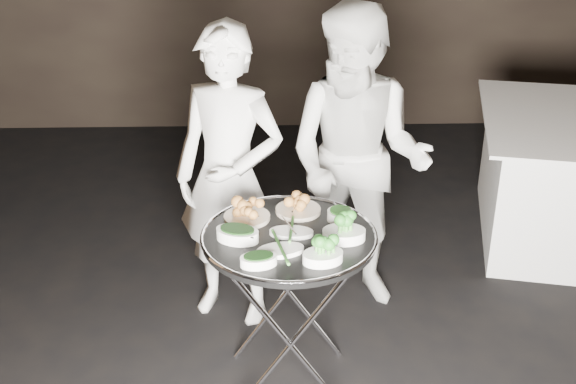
{
  "coord_description": "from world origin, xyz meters",
  "views": [
    {
      "loc": [
        -0.19,
        -2.73,
        2.33
      ],
      "look_at": [
        -0.11,
        0.13,
        0.95
      ],
      "focal_mm": 45.0,
      "sensor_mm": 36.0,
      "label": 1
    }
  ],
  "objects_px": {
    "tray_stand": "(289,306)",
    "waiter_left": "(230,179)",
    "waiter_right": "(357,161)",
    "serving_tray": "(289,237)"
  },
  "relations": [
    {
      "from": "tray_stand",
      "to": "waiter_left",
      "type": "distance_m",
      "value": 0.77
    },
    {
      "from": "waiter_left",
      "to": "tray_stand",
      "type": "bearing_deg",
      "value": -44.78
    },
    {
      "from": "waiter_right",
      "to": "serving_tray",
      "type": "bearing_deg",
      "value": -93.51
    },
    {
      "from": "waiter_right",
      "to": "tray_stand",
      "type": "bearing_deg",
      "value": -93.51
    },
    {
      "from": "tray_stand",
      "to": "waiter_left",
      "type": "relative_size",
      "value": 0.5
    },
    {
      "from": "tray_stand",
      "to": "serving_tray",
      "type": "distance_m",
      "value": 0.36
    },
    {
      "from": "serving_tray",
      "to": "tray_stand",
      "type": "bearing_deg",
      "value": 170.54
    },
    {
      "from": "serving_tray",
      "to": "waiter_right",
      "type": "height_order",
      "value": "waiter_right"
    },
    {
      "from": "waiter_left",
      "to": "waiter_right",
      "type": "distance_m",
      "value": 0.68
    },
    {
      "from": "serving_tray",
      "to": "waiter_right",
      "type": "distance_m",
      "value": 0.86
    }
  ]
}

